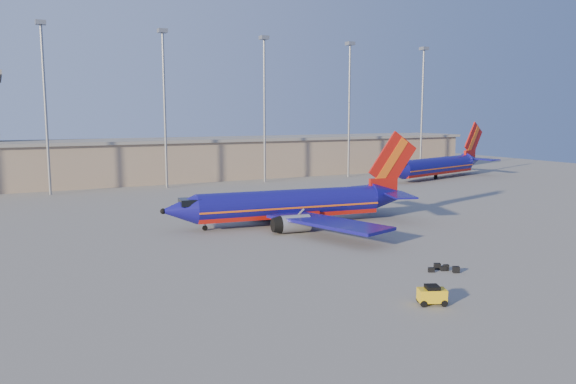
# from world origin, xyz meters

# --- Properties ---
(ground) EXTENTS (220.00, 220.00, 0.00)m
(ground) POSITION_xyz_m (0.00, 0.00, 0.00)
(ground) COLOR slate
(ground) RESTS_ON ground
(terminal_building) EXTENTS (122.00, 16.00, 8.50)m
(terminal_building) POSITION_xyz_m (10.00, 58.00, 4.32)
(terminal_building) COLOR gray
(terminal_building) RESTS_ON ground
(light_mast_row) EXTENTS (101.60, 1.60, 28.65)m
(light_mast_row) POSITION_xyz_m (5.00, 46.00, 17.55)
(light_mast_row) COLOR gray
(light_mast_row) RESTS_ON ground
(aircraft_main) EXTENTS (33.45, 32.02, 11.34)m
(aircraft_main) POSITION_xyz_m (-0.15, 4.38, 2.42)
(aircraft_main) COLOR navy
(aircraft_main) RESTS_ON ground
(aircraft_second) EXTENTS (34.06, 16.84, 11.82)m
(aircraft_second) POSITION_xyz_m (50.18, 34.58, 2.71)
(aircraft_second) COLOR navy
(aircraft_second) RESTS_ON ground
(baggage_tug) EXTENTS (2.27, 1.87, 1.41)m
(baggage_tug) POSITION_xyz_m (-5.36, -26.39, 0.73)
(baggage_tug) COLOR gold
(baggage_tug) RESTS_ON ground
(luggage_pile) EXTENTS (2.44, 2.17, 0.55)m
(luggage_pile) POSITION_xyz_m (1.50, -20.18, 0.25)
(luggage_pile) COLOR black
(luggage_pile) RESTS_ON ground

